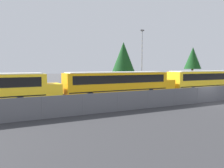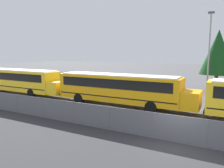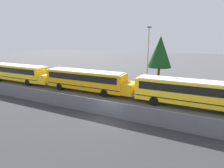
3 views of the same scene
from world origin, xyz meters
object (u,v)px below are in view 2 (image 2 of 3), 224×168
Objects in this scene: school_bus_0 at (18,79)px; tree_1 at (218,52)px; light_pole at (209,54)px; school_bus_1 at (120,87)px.

tree_1 is at bearing 30.66° from school_bus_0.
light_pole is (21.44, 6.33, 3.18)m from school_bus_0.
tree_1 is (7.75, 12.83, 3.38)m from school_bus_1.
school_bus_1 is 9.99m from light_pole.
light_pole is (7.21, 6.14, 3.18)m from school_bus_1.
school_bus_1 is at bearing -121.12° from tree_1.
school_bus_0 is 1.49× the size of light_pole.
tree_1 is (21.98, 13.03, 3.38)m from school_bus_0.
tree_1 is (0.54, 6.69, 0.20)m from light_pole.
school_bus_0 is 14.23m from school_bus_1.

